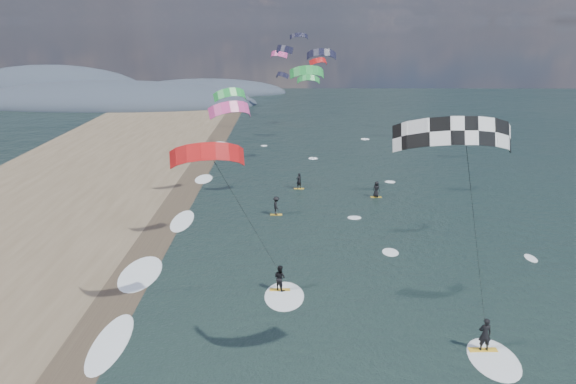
{
  "coord_description": "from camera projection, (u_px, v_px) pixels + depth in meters",
  "views": [
    {
      "loc": [
        -0.85,
        -21.41,
        17.19
      ],
      "look_at": [
        -1.0,
        12.0,
        7.0
      ],
      "focal_mm": 35.0,
      "sensor_mm": 36.0,
      "label": 1
    }
  ],
  "objects": [
    {
      "name": "wet_sand_strip",
      "position": [
        112.0,
        308.0,
        35.11
      ],
      "size": [
        3.0,
        240.0,
        0.0
      ],
      "primitive_type": "cube",
      "color": "#382D23",
      "rests_on": "ground"
    },
    {
      "name": "kitesurfer_near_b",
      "position": [
        235.0,
        201.0,
        31.05
      ],
      "size": [
        7.13,
        8.52,
        12.05
      ],
      "color": "yellow",
      "rests_on": "ground"
    },
    {
      "name": "bg_kite_field",
      "position": [
        292.0,
        62.0,
        74.72
      ],
      "size": [
        13.6,
        74.54,
        8.03
      ],
      "color": "green",
      "rests_on": "ground"
    },
    {
      "name": "shoreline_surf",
      "position": [
        150.0,
        275.0,
        39.64
      ],
      "size": [
        2.4,
        79.4,
        0.11
      ],
      "color": "white",
      "rests_on": "ground"
    },
    {
      "name": "far_kitesurfers",
      "position": [
        311.0,
        196.0,
        54.71
      ],
      "size": [
        11.15,
        9.45,
        1.78
      ],
      "color": "yellow",
      "rests_on": "ground"
    },
    {
      "name": "coastal_hills",
      "position": [
        99.0,
        99.0,
        128.86
      ],
      "size": [
        80.0,
        41.0,
        15.0
      ],
      "color": "#3D4756",
      "rests_on": "ground"
    },
    {
      "name": "kitesurfer_near_a",
      "position": [
        471.0,
        183.0,
        22.55
      ],
      "size": [
        7.93,
        8.36,
        14.34
      ],
      "color": "yellow",
      "rests_on": "ground"
    }
  ]
}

